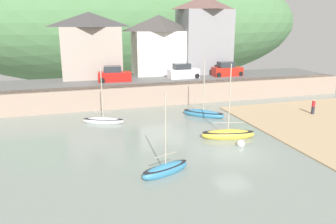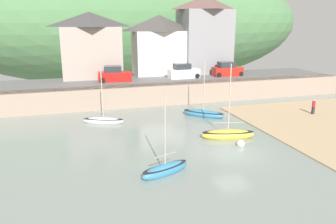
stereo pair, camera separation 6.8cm
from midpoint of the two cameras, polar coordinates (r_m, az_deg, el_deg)
The scene contains 15 objects.
quay_seawall at distance 41.29m, azimuth -0.20°, elevation 3.49°, with size 48.00×9.40×2.40m.
hillside_backdrop at distance 77.71m, azimuth -6.79°, elevation 14.86°, with size 80.00×44.00×27.16m.
waterfront_building_left at distance 46.65m, azimuth -13.13°, elevation 11.10°, with size 7.93×6.19×8.53m.
waterfront_building_centre at distance 48.26m, azimuth -1.57°, elevation 11.43°, with size 7.49×4.79×8.21m.
waterfront_building_right at distance 50.42m, azimuth 6.09°, elevation 13.01°, with size 7.25×6.09×10.88m.
church_with_spire at distance 54.84m, azimuth 6.42°, elevation 16.04°, with size 3.00×3.00×16.01m.
sailboat_nearest_shore at distance 33.64m, azimuth -11.01°, elevation -1.41°, with size 4.15×2.48×5.66m.
fishing_boat_green at distance 22.23m, azimuth -0.53°, elevation -9.73°, with size 3.72×2.22×5.73m.
dinghy_open_wooden at distance 29.27m, azimuth 10.09°, elevation -3.74°, with size 4.74×2.22×6.58m.
sailboat_tall_mast at distance 35.57m, azimuth 5.96°, elevation -0.25°, with size 4.18×3.97×6.18m.
parked_car_near_slipway at distance 42.81m, azimuth -9.19°, elevation 6.22°, with size 4.24×2.08×1.95m.
parked_car_by_wall at distance 44.94m, azimuth 2.53°, elevation 6.81°, with size 4.18×1.91×1.95m.
parked_car_end_of_row at distance 47.45m, azimuth 9.94°, elevation 7.04°, with size 4.15×1.82×1.95m.
person_on_slipway at distance 38.96m, azimuth 23.44°, elevation 0.96°, with size 0.34×0.34×1.62m.
mooring_buoy at distance 27.65m, azimuth 12.21°, elevation -5.27°, with size 0.63×0.63×0.63m.
Camera 1 is at (-11.64, -21.24, 9.63)m, focal length 35.85 mm.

